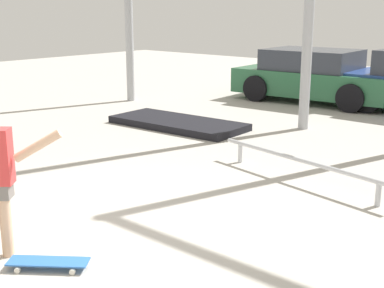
# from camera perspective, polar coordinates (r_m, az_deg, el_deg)

# --- Properties ---
(ground_plane) EXTENTS (36.00, 36.00, 0.00)m
(ground_plane) POSITION_cam_1_polar(r_m,az_deg,el_deg) (5.61, -9.42, -10.56)
(ground_plane) COLOR #B2ADA3
(skateboard) EXTENTS (0.72, 0.62, 0.08)m
(skateboard) POSITION_cam_1_polar(r_m,az_deg,el_deg) (5.23, -15.08, -12.06)
(skateboard) COLOR #2D66B2
(skateboard) RESTS_ON ground_plane
(manual_pad) EXTENTS (2.85, 1.34, 0.14)m
(manual_pad) POSITION_cam_1_polar(r_m,az_deg,el_deg) (10.81, -1.52, 2.23)
(manual_pad) COLOR black
(manual_pad) RESTS_ON ground_plane
(grind_rail) EXTENTS (2.91, 0.60, 0.34)m
(grind_rail) POSITION_cam_1_polar(r_m,az_deg,el_deg) (7.51, 11.56, -1.97)
(grind_rail) COLOR #B7BABF
(grind_rail) RESTS_ON ground_plane
(parked_car_green) EXTENTS (4.13, 2.18, 1.31)m
(parked_car_green) POSITION_cam_1_polar(r_m,az_deg,el_deg) (14.01, 13.02, 7.04)
(parked_car_green) COLOR #28603D
(parked_car_green) RESTS_ON ground_plane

